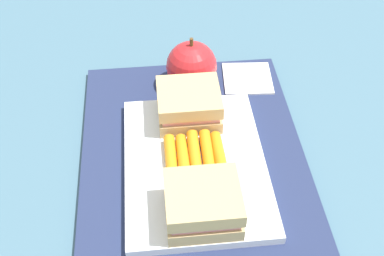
{
  "coord_description": "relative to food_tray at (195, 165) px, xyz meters",
  "views": [
    {
      "loc": [
        -0.4,
        0.04,
        0.47
      ],
      "look_at": [
        0.01,
        0.0,
        0.04
      ],
      "focal_mm": 45.18,
      "sensor_mm": 36.0,
      "label": 1
    }
  ],
  "objects": [
    {
      "name": "sandwich_half_right",
      "position": [
        0.08,
        0.0,
        0.03
      ],
      "size": [
        0.07,
        0.08,
        0.04
      ],
      "color": "tan",
      "rests_on": "food_tray"
    },
    {
      "name": "paper_napkin",
      "position": [
        0.16,
        -0.09,
        -0.0
      ],
      "size": [
        0.07,
        0.07,
        0.0
      ],
      "primitive_type": "cube",
      "rotation": [
        0.0,
        0.0,
        -0.07
      ],
      "color": "white",
      "rests_on": "lunchbag_mat"
    },
    {
      "name": "carrot_sticks_bundle",
      "position": [
        0.0,
        -0.0,
        0.01
      ],
      "size": [
        0.08,
        0.07,
        0.02
      ],
      "color": "orange",
      "rests_on": "food_tray"
    },
    {
      "name": "ground_plane",
      "position": [
        0.03,
        0.0,
        -0.02
      ],
      "size": [
        2.4,
        2.4,
        0.0
      ],
      "primitive_type": "plane",
      "color": "#42667A"
    },
    {
      "name": "food_tray",
      "position": [
        0.0,
        0.0,
        0.0
      ],
      "size": [
        0.23,
        0.17,
        0.01
      ],
      "primitive_type": "cube",
      "color": "white",
      "rests_on": "lunchbag_mat"
    },
    {
      "name": "apple",
      "position": [
        0.15,
        -0.01,
        0.03
      ],
      "size": [
        0.07,
        0.07,
        0.08
      ],
      "color": "red",
      "rests_on": "lunchbag_mat"
    },
    {
      "name": "sandwich_half_left",
      "position": [
        -0.08,
        0.0,
        0.03
      ],
      "size": [
        0.07,
        0.08,
        0.04
      ],
      "color": "tan",
      "rests_on": "food_tray"
    },
    {
      "name": "lunchbag_mat",
      "position": [
        0.03,
        0.0,
        -0.01
      ],
      "size": [
        0.36,
        0.28,
        0.01
      ],
      "primitive_type": "cube",
      "color": "navy",
      "rests_on": "ground_plane"
    }
  ]
}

